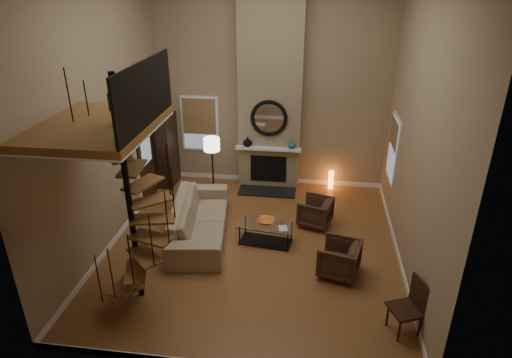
# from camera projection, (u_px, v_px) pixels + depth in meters

# --- Properties ---
(ground) EXTENTS (6.00, 6.50, 0.01)m
(ground) POSITION_uv_depth(u_px,v_px,m) (253.00, 246.00, 9.48)
(ground) COLOR #A26734
(ground) RESTS_ON ground
(back_wall) EXTENTS (6.00, 0.02, 5.50)m
(back_wall) POSITION_uv_depth(u_px,v_px,m) (271.00, 83.00, 11.22)
(back_wall) COLOR #9B8664
(back_wall) RESTS_ON ground
(front_wall) EXTENTS (6.00, 0.02, 5.50)m
(front_wall) POSITION_uv_depth(u_px,v_px,m) (216.00, 206.00, 5.40)
(front_wall) COLOR #9B8664
(front_wall) RESTS_ON ground
(left_wall) EXTENTS (0.02, 6.50, 5.50)m
(left_wall) POSITION_uv_depth(u_px,v_px,m) (101.00, 116.00, 8.67)
(left_wall) COLOR #9B8664
(left_wall) RESTS_ON ground
(right_wall) EXTENTS (0.02, 6.50, 5.50)m
(right_wall) POSITION_uv_depth(u_px,v_px,m) (419.00, 130.00, 7.95)
(right_wall) COLOR #9B8664
(right_wall) RESTS_ON ground
(baseboard_back) EXTENTS (6.00, 0.02, 0.12)m
(baseboard_back) POSITION_uv_depth(u_px,v_px,m) (270.00, 179.00, 12.36)
(baseboard_back) COLOR white
(baseboard_back) RESTS_ON ground
(baseboard_left) EXTENTS (0.02, 6.50, 0.12)m
(baseboard_left) POSITION_uv_depth(u_px,v_px,m) (119.00, 234.00, 9.82)
(baseboard_left) COLOR white
(baseboard_left) RESTS_ON ground
(baseboard_right) EXTENTS (0.02, 6.50, 0.12)m
(baseboard_right) POSITION_uv_depth(u_px,v_px,m) (398.00, 255.00, 9.10)
(baseboard_right) COLOR white
(baseboard_right) RESTS_ON ground
(chimney_breast) EXTENTS (1.60, 0.38, 5.50)m
(chimney_breast) POSITION_uv_depth(u_px,v_px,m) (270.00, 85.00, 11.05)
(chimney_breast) COLOR #8B7C5A
(chimney_breast) RESTS_ON ground
(hearth) EXTENTS (1.50, 0.60, 0.04)m
(hearth) POSITION_uv_depth(u_px,v_px,m) (267.00, 191.00, 11.78)
(hearth) COLOR black
(hearth) RESTS_ON ground
(firebox) EXTENTS (0.95, 0.02, 0.72)m
(firebox) POSITION_uv_depth(u_px,v_px,m) (268.00, 169.00, 11.81)
(firebox) COLOR black
(firebox) RESTS_ON chimney_breast
(mantel) EXTENTS (1.70, 0.18, 0.06)m
(mantel) POSITION_uv_depth(u_px,v_px,m) (268.00, 149.00, 11.48)
(mantel) COLOR white
(mantel) RESTS_ON chimney_breast
(mirror_frame) EXTENTS (0.94, 0.10, 0.94)m
(mirror_frame) POSITION_uv_depth(u_px,v_px,m) (269.00, 118.00, 11.20)
(mirror_frame) COLOR black
(mirror_frame) RESTS_ON chimney_breast
(mirror_disc) EXTENTS (0.80, 0.01, 0.80)m
(mirror_disc) POSITION_uv_depth(u_px,v_px,m) (269.00, 118.00, 11.20)
(mirror_disc) COLOR white
(mirror_disc) RESTS_ON chimney_breast
(vase_left) EXTENTS (0.24, 0.24, 0.25)m
(vase_left) POSITION_uv_depth(u_px,v_px,m) (247.00, 142.00, 11.52)
(vase_left) COLOR black
(vase_left) RESTS_ON mantel
(vase_right) EXTENTS (0.20, 0.20, 0.21)m
(vase_right) POSITION_uv_depth(u_px,v_px,m) (292.00, 144.00, 11.39)
(vase_right) COLOR #1B595F
(vase_right) RESTS_ON mantel
(window_back) EXTENTS (1.02, 0.06, 1.52)m
(window_back) POSITION_uv_depth(u_px,v_px,m) (200.00, 123.00, 11.91)
(window_back) COLOR white
(window_back) RESTS_ON back_wall
(window_right) EXTENTS (0.06, 1.02, 1.52)m
(window_right) POSITION_uv_depth(u_px,v_px,m) (393.00, 148.00, 10.22)
(window_right) COLOR white
(window_right) RESTS_ON right_wall
(entry_door) EXTENTS (0.10, 1.05, 2.16)m
(entry_door) POSITION_uv_depth(u_px,v_px,m) (145.00, 161.00, 11.00)
(entry_door) COLOR white
(entry_door) RESTS_ON ground
(loft) EXTENTS (1.70, 2.20, 1.09)m
(loft) POSITION_uv_depth(u_px,v_px,m) (103.00, 123.00, 6.74)
(loft) COLOR brown
(loft) RESTS_ON left_wall
(spiral_stair) EXTENTS (1.47, 1.47, 4.06)m
(spiral_stair) POSITION_uv_depth(u_px,v_px,m) (131.00, 208.00, 7.33)
(spiral_stair) COLOR black
(spiral_stair) RESTS_ON ground
(hutch) EXTENTS (0.41, 0.87, 1.95)m
(hutch) POSITION_uv_depth(u_px,v_px,m) (167.00, 150.00, 11.92)
(hutch) COLOR black
(hutch) RESTS_ON ground
(sofa) EXTENTS (1.50, 2.97, 0.83)m
(sofa) POSITION_uv_depth(u_px,v_px,m) (199.00, 219.00, 9.76)
(sofa) COLOR tan
(sofa) RESTS_ON ground
(armchair_near) EXTENTS (0.87, 0.86, 0.64)m
(armchair_near) POSITION_uv_depth(u_px,v_px,m) (318.00, 212.00, 10.09)
(armchair_near) COLOR #482D21
(armchair_near) RESTS_ON ground
(armchair_far) EXTENTS (0.90, 0.89, 0.68)m
(armchair_far) POSITION_uv_depth(u_px,v_px,m) (343.00, 259.00, 8.45)
(armchair_far) COLOR #482D21
(armchair_far) RESTS_ON ground
(coffee_table) EXTENTS (1.25, 0.74, 0.45)m
(coffee_table) POSITION_uv_depth(u_px,v_px,m) (266.00, 231.00, 9.50)
(coffee_table) COLOR silver
(coffee_table) RESTS_ON ground
(bowl) EXTENTS (0.36, 0.36, 0.09)m
(bowl) POSITION_uv_depth(u_px,v_px,m) (266.00, 221.00, 9.46)
(bowl) COLOR orange
(bowl) RESTS_ON coffee_table
(book) EXTENTS (0.23, 0.28, 0.02)m
(book) POSITION_uv_depth(u_px,v_px,m) (282.00, 229.00, 9.25)
(book) COLOR gray
(book) RESTS_ON coffee_table
(floor_lamp) EXTENTS (0.39, 0.39, 1.71)m
(floor_lamp) POSITION_uv_depth(u_px,v_px,m) (212.00, 150.00, 10.71)
(floor_lamp) COLOR black
(floor_lamp) RESTS_ON ground
(accent_lamp) EXTENTS (0.14, 0.14, 0.49)m
(accent_lamp) POSITION_uv_depth(u_px,v_px,m) (331.00, 180.00, 11.89)
(accent_lamp) COLOR orange
(accent_lamp) RESTS_ON ground
(side_chair) EXTENTS (0.61, 0.61, 0.99)m
(side_chair) POSITION_uv_depth(u_px,v_px,m) (411.00, 305.00, 7.06)
(side_chair) COLOR black
(side_chair) RESTS_ON ground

